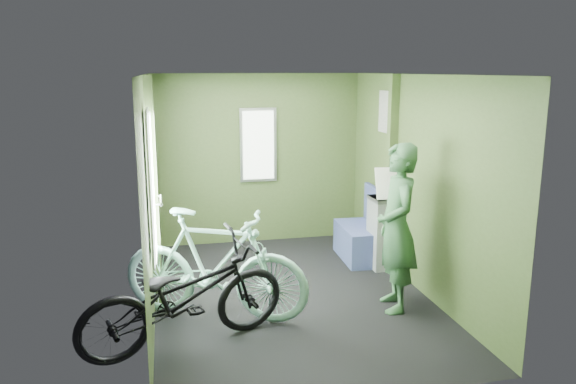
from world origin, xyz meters
name	(u,v)px	position (x,y,z in m)	size (l,w,h in m)	color
room	(286,161)	(-0.04, 0.04, 1.44)	(4.00, 4.02, 2.31)	black
bicycle_black	(188,348)	(-1.12, -0.96, 0.00)	(0.64, 1.84, 0.96)	black
bicycle_mint	(216,319)	(-0.83, -0.42, 0.00)	(0.51, 1.82, 1.10)	#93D6C1
passenger	(397,228)	(0.95, -0.54, 0.84)	(0.48, 0.73, 1.67)	#335D39
waste_box	(381,233)	(1.26, 0.60, 0.43)	(0.26, 0.36, 0.87)	gray
bench_seat	(362,238)	(1.14, 0.95, 0.27)	(0.50, 0.87, 0.90)	navy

